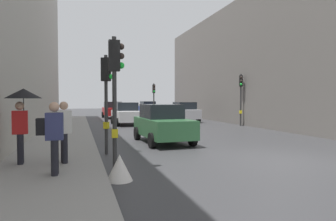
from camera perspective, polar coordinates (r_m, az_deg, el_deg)
ground_plane at (r=10.59m, az=20.72°, el=-8.84°), size 120.00×120.00×0.00m
sidewalk_kerb at (r=14.41m, az=-19.68°, el=-5.62°), size 2.86×40.00×0.16m
building_facade_right at (r=27.12m, az=25.47°, el=8.20°), size 12.00×34.46×9.92m
traffic_light_mid_street at (r=23.21m, az=13.74°, el=3.79°), size 0.34×0.45×3.91m
traffic_light_far_median at (r=29.81m, az=-2.72°, el=3.04°), size 0.25×0.43×3.59m
traffic_light_near_left at (r=8.40m, az=-10.05°, el=5.98°), size 0.43×0.24×3.71m
traffic_light_near_right at (r=11.06m, az=-11.64°, el=4.62°), size 0.45×0.35×3.59m
car_blue_van at (r=39.15m, az=-3.96°, el=0.47°), size 2.16×4.27×1.76m
car_white_compact at (r=23.76m, az=-7.97°, el=-0.60°), size 2.15×4.27×1.76m
car_green_estate at (r=13.79m, az=-1.07°, el=-2.51°), size 2.16×4.27×1.76m
car_red_sedan at (r=32.55m, az=-10.44°, el=0.11°), size 2.24×4.31×1.76m
car_silver_hatchback at (r=26.94m, az=3.03°, el=-0.26°), size 2.02×4.20×1.76m
pedestrian_with_umbrella at (r=9.41m, az=-26.04°, el=1.00°), size 1.00×1.00×2.14m
pedestrian_with_grey_backpack at (r=7.74m, az=-21.19°, el=-4.15°), size 0.61×0.36×1.77m
pedestrian_with_black_backpack at (r=9.10m, az=-19.52°, el=-3.21°), size 0.64×0.40×1.77m
warning_sign_triangle at (r=7.50m, az=-9.23°, el=-10.72°), size 0.64×0.64×0.65m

